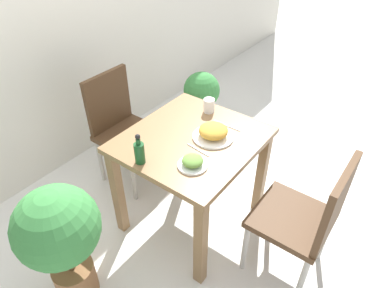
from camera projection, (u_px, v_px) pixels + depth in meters
ground_plane at (192, 217)px, 2.51m from camera, size 16.00×16.00×0.00m
wall_back at (42, 4)px, 2.34m from camera, size 8.00×0.05×2.60m
dining_table at (192, 154)px, 2.15m from camera, size 0.83×0.76×0.72m
chair_near at (308, 216)px, 1.88m from camera, size 0.42×0.42×0.88m
chair_far at (121, 124)px, 2.60m from camera, size 0.42×0.42×0.88m
food_plate at (213, 132)px, 2.05m from camera, size 0.25×0.25×0.09m
side_plate at (193, 162)px, 1.85m from camera, size 0.17×0.17×0.06m
drink_cup at (209, 105)px, 2.29m from camera, size 0.07×0.07×0.09m
sauce_bottle at (139, 152)px, 1.85m from camera, size 0.06×0.06×0.19m
fork_utensil at (198, 150)px, 1.98m from camera, size 0.03×0.16×0.00m
spoon_utensil at (227, 125)px, 2.18m from camera, size 0.01×0.20×0.00m
potted_plant_left at (60, 235)px, 1.75m from camera, size 0.44×0.44×0.80m
potted_plant_right at (201, 100)px, 3.05m from camera, size 0.32×0.32×0.68m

